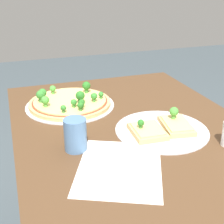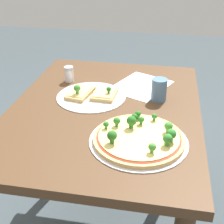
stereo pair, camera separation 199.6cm
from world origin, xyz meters
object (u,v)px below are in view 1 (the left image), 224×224
pizza_tray_whole (70,102)px  pizza_tray_slice (162,128)px  dining_table (130,155)px  drinking_cup (75,135)px

pizza_tray_whole → pizza_tray_slice: pizza_tray_whole is taller
pizza_tray_slice → dining_table: bearing=44.9°
pizza_tray_whole → dining_table: bearing=-144.2°
pizza_tray_slice → drinking_cup: (-0.02, 0.29, 0.04)m
pizza_tray_whole → pizza_tray_slice: (-0.30, -0.24, -0.01)m
pizza_tray_whole → pizza_tray_slice: bearing=-141.6°
dining_table → drinking_cup: size_ratio=10.57×
dining_table → pizza_tray_slice: 0.17m
pizza_tray_slice → drinking_cup: drinking_cup is taller
pizza_tray_whole → drinking_cup: (-0.33, 0.05, 0.03)m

